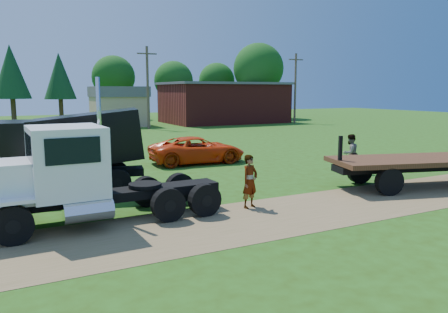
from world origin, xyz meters
name	(u,v)px	position (x,y,z in m)	size (l,w,h in m)	color
ground	(293,213)	(0.00, 0.00, 0.00)	(140.00, 140.00, 0.00)	#2A490F
dirt_track	(293,213)	(0.00, 0.00, 0.01)	(120.00, 4.20, 0.01)	brown
white_semi_tractor	(71,176)	(-7.05, 2.05, 1.59)	(7.77, 2.84, 4.66)	black
black_dump_truck	(51,148)	(-7.09, 6.88, 1.92)	(8.23, 3.99, 3.49)	black
orange_pickup	(197,150)	(1.36, 11.25, 0.78)	(2.58, 5.60, 1.56)	red
flatbed_trailer	(433,164)	(8.07, 0.66, 1.01)	(9.56, 5.17, 2.35)	#3C2613
spectator_a	(250,181)	(-1.01, 1.28, 0.98)	(0.71, 0.47, 1.95)	#999999
spectator_b	(350,153)	(7.19, 4.86, 1.00)	(0.97, 0.76, 2.00)	#999999
brick_building	(224,102)	(18.00, 40.00, 2.66)	(15.40, 10.40, 5.30)	maroon
tan_shed	(119,106)	(4.00, 40.00, 2.42)	(6.20, 5.40, 4.70)	tan
utility_poles	(148,86)	(6.00, 35.00, 4.71)	(42.20, 0.28, 9.00)	brown
tree_row	(105,73)	(4.52, 49.36, 6.62)	(56.59, 14.68, 11.42)	#322314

